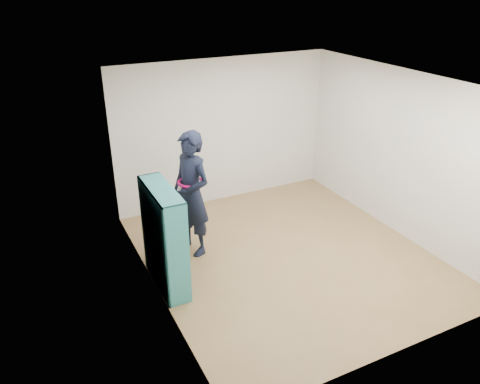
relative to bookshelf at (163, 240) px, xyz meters
name	(u,v)px	position (x,y,z in m)	size (l,w,h in m)	color
floor	(287,255)	(1.86, -0.14, -0.69)	(4.50, 4.50, 0.00)	olive
ceiling	(296,83)	(1.86, -0.14, 1.91)	(4.50, 4.50, 0.00)	white
wall_left	(151,205)	(-0.14, -0.14, 0.61)	(0.02, 4.50, 2.60)	silver
wall_right	(400,154)	(3.86, -0.14, 0.61)	(0.02, 4.50, 2.60)	silver
wall_back	(224,132)	(1.86, 2.11, 0.61)	(4.00, 0.02, 2.60)	silver
wall_front	(410,256)	(1.86, -2.39, 0.61)	(4.00, 0.02, 2.60)	silver
bookshelf	(163,240)	(0.00, 0.00, 0.00)	(0.31, 1.07, 1.43)	teal
person	(191,194)	(0.66, 0.63, 0.26)	(0.66, 0.81, 1.90)	black
smartphone	(180,188)	(0.49, 0.65, 0.38)	(0.05, 0.10, 0.14)	silver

